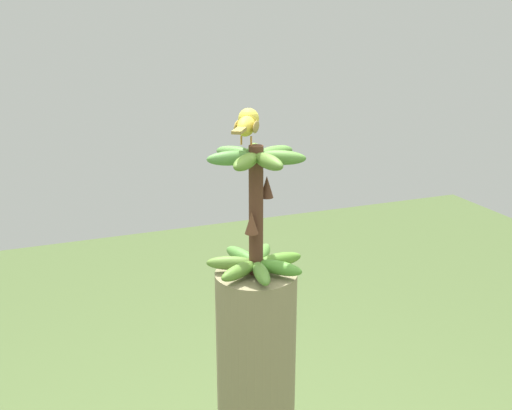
# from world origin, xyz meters

# --- Properties ---
(banana_bunch) EXTENTS (0.28, 0.27, 0.36)m
(banana_bunch) POSITION_xyz_m (-0.00, -0.00, 1.48)
(banana_bunch) COLOR #4C2D1E
(banana_bunch) RESTS_ON banana_tree
(perched_bird) EXTENTS (0.19, 0.13, 0.09)m
(perched_bird) POSITION_xyz_m (0.03, 0.01, 1.71)
(perched_bird) COLOR #C68933
(perched_bird) RESTS_ON banana_bunch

